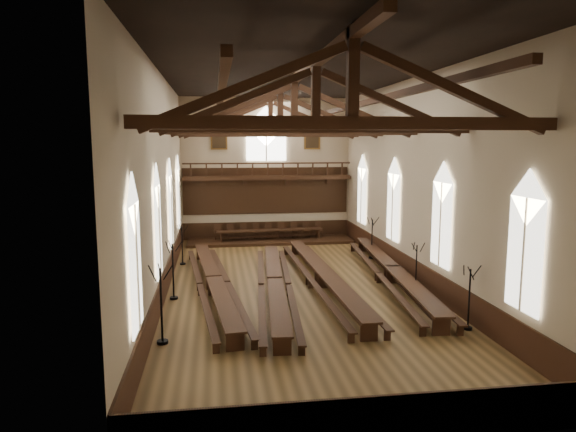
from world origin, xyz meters
name	(u,v)px	position (x,y,z in m)	size (l,w,h in m)	color
ground	(294,288)	(0.00, 0.00, 0.00)	(26.00, 26.00, 0.00)	brown
room_walls	(294,152)	(0.00, 0.00, 6.46)	(26.00, 26.00, 26.00)	#C3AD93
wainscot_band	(294,275)	(0.00, 0.00, 0.60)	(12.00, 26.00, 1.20)	#381C10
side_windows	(294,210)	(0.00, 0.00, 3.74)	(11.85, 19.80, 4.50)	white
end_window	(266,137)	(0.00, 12.90, 7.22)	(2.80, 0.12, 3.80)	white
minstrels_gallery	(267,185)	(0.00, 12.66, 3.91)	(11.80, 1.24, 3.70)	#381A11
portraits	(266,139)	(0.00, 12.90, 7.10)	(7.75, 0.09, 1.45)	brown
roof_trusses	(294,113)	(0.00, 0.00, 8.22)	(11.70, 25.70, 2.80)	#381A11
refectory_row_a	(213,280)	(-3.82, -0.20, 0.57)	(2.29, 14.75, 0.77)	#381A11
refectory_row_b	(276,282)	(-0.99, -0.82, 0.55)	(2.12, 14.60, 0.76)	#381A11
refectory_row_c	(323,274)	(1.42, 0.11, 0.58)	(1.77, 14.85, 0.79)	#381A11
refectory_row_d	(392,270)	(5.00, 0.35, 0.60)	(2.38, 15.19, 0.82)	#381A11
dais	(270,241)	(0.09, 11.40, 0.09)	(11.40, 2.81, 0.19)	#381C10
high_table	(270,231)	(0.09, 11.40, 0.77)	(7.44, 1.37, 0.69)	#381A11
high_chairs	(269,230)	(0.09, 12.13, 0.76)	(7.71, 0.52, 1.05)	#381A11
candelabrum_left_near	(162,320)	(-5.55, -6.13, 0.86)	(0.85, 0.81, 2.82)	black
candelabrum_left_mid	(173,281)	(-5.55, -1.01, 0.80)	(0.75, 0.81, 2.64)	black
candelabrum_left_far	(182,252)	(-5.55, 5.53, 0.70)	(0.66, 0.70, 2.31)	black
candelabrum_right_near	(469,310)	(5.55, -6.36, 0.74)	(0.67, 0.75, 2.44)	black
candelabrum_right_mid	(416,276)	(5.55, -1.32, 0.70)	(0.69, 0.67, 2.30)	black
candelabrum_right_far	(372,246)	(5.55, 5.50, 0.76)	(0.73, 0.75, 2.50)	black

